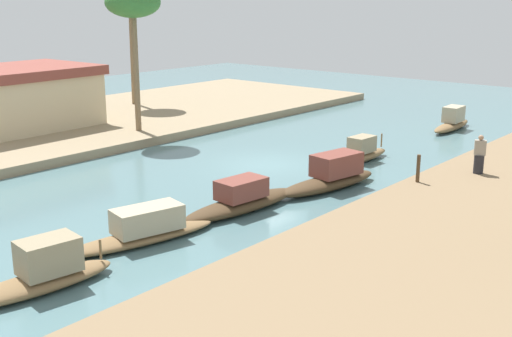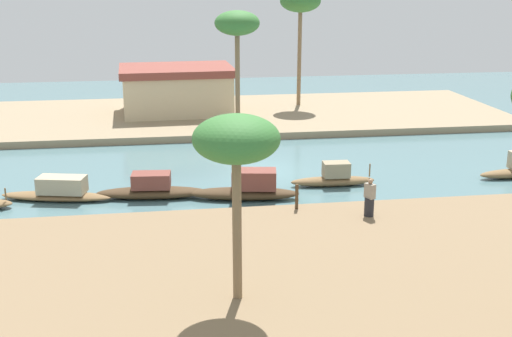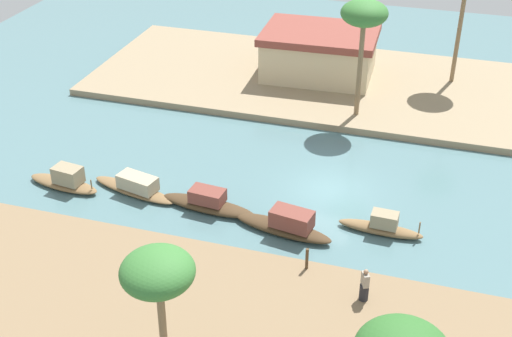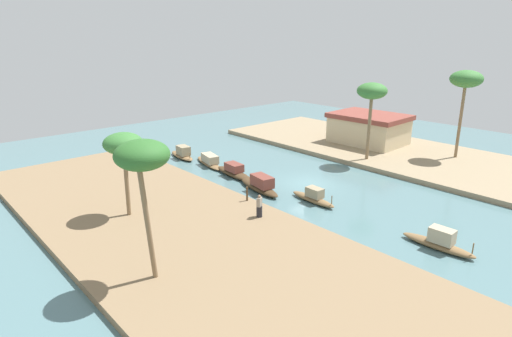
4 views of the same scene
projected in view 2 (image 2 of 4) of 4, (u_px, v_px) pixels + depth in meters
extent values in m
plane|color=slate|center=(260.00, 171.00, 34.68)|extent=(65.69, 65.69, 0.00)
cube|color=#846B4C|center=(324.00, 279.00, 21.83)|extent=(38.76, 13.63, 0.44)
cube|color=#937F60|center=(231.00, 115.00, 47.40)|extent=(38.76, 13.63, 0.44)
ellipsoid|color=brown|center=(56.00, 196.00, 30.17)|extent=(5.23, 2.21, 0.36)
cube|color=tan|center=(62.00, 185.00, 29.99)|extent=(2.28, 1.45, 0.75)
ellipsoid|color=#47331E|center=(244.00, 194.00, 30.27)|extent=(5.15, 1.98, 0.52)
cube|color=brown|center=(254.00, 179.00, 30.07)|extent=(2.14, 1.39, 0.86)
ellipsoid|color=brown|center=(333.00, 181.00, 32.21)|extent=(4.14, 1.02, 0.46)
cube|color=gray|center=(336.00, 169.00, 32.06)|extent=(1.30, 0.84, 0.72)
cylinder|color=brown|center=(370.00, 170.00, 32.26)|extent=(0.07, 0.07, 0.63)
ellipsoid|color=#47331E|center=(152.00, 193.00, 30.44)|extent=(5.16, 1.65, 0.50)
cube|color=brown|center=(151.00, 180.00, 30.27)|extent=(1.82, 1.17, 0.68)
cylinder|color=brown|center=(6.00, 194.00, 28.97)|extent=(0.07, 0.07, 0.55)
cylinder|color=#232328|center=(369.00, 207.00, 26.87)|extent=(0.52, 0.52, 0.75)
cube|color=gray|center=(370.00, 191.00, 26.68)|extent=(0.41, 0.50, 0.60)
sphere|color=#9E7556|center=(370.00, 181.00, 26.57)|extent=(0.20, 0.20, 0.20)
cylinder|color=#4C3823|center=(297.00, 197.00, 27.64)|extent=(0.14, 0.14, 1.06)
cylinder|color=#7F6647|center=(237.00, 228.00, 19.55)|extent=(0.28, 0.35, 4.43)
ellipsoid|color=#387533|center=(236.00, 139.00, 18.80)|extent=(2.52, 2.52, 1.38)
cylinder|color=#7F6647|center=(238.00, 81.00, 41.86)|extent=(0.30, 0.31, 5.99)
ellipsoid|color=#387533|center=(237.00, 23.00, 40.86)|extent=(2.80, 2.80, 1.54)
cylinder|color=#7F6647|center=(299.00, 58.00, 49.16)|extent=(0.29, 0.39, 7.00)
ellipsoid|color=#387533|center=(300.00, 1.00, 48.02)|extent=(2.96, 2.96, 1.63)
cube|color=beige|center=(177.00, 93.00, 47.03)|extent=(7.58, 5.77, 2.73)
cube|color=brown|center=(176.00, 70.00, 46.58)|extent=(8.04, 6.12, 0.51)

